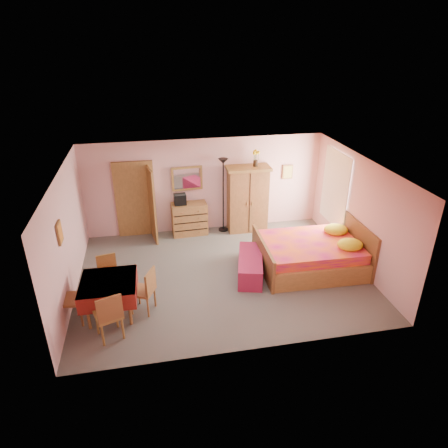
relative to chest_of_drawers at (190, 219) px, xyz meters
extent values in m
plane|color=#605B54|center=(0.49, -2.24, -0.45)|extent=(6.50, 6.50, 0.00)
plane|color=brown|center=(0.49, -2.24, 2.15)|extent=(6.50, 6.50, 0.00)
cube|color=#D99D9F|center=(0.49, 0.26, 0.85)|extent=(6.50, 0.10, 2.60)
cube|color=#D99D9F|center=(0.49, -4.74, 0.85)|extent=(6.50, 0.10, 2.60)
cube|color=#D99D9F|center=(-2.76, -2.24, 0.85)|extent=(0.10, 5.00, 2.60)
cube|color=#D99D9F|center=(3.74, -2.24, 0.85)|extent=(0.10, 5.00, 2.60)
cube|color=#9E6B35|center=(-1.41, 0.23, 0.57)|extent=(1.06, 0.12, 2.15)
cube|color=white|center=(3.70, -1.04, 1.00)|extent=(0.08, 1.40, 1.95)
cube|color=orange|center=(-2.73, -2.84, 1.25)|extent=(0.04, 0.32, 0.42)
cube|color=#D8BF59|center=(2.84, 0.23, 1.10)|extent=(0.30, 0.04, 0.40)
cube|color=#966233|center=(0.00, 0.00, 0.00)|extent=(0.97, 0.51, 0.90)
cube|color=white|center=(0.00, 0.21, 1.10)|extent=(0.84, 0.11, 0.66)
cube|color=black|center=(-0.23, 0.00, 0.60)|extent=(0.33, 0.25, 0.30)
cube|color=black|center=(0.95, 0.03, 0.60)|extent=(0.34, 0.34, 2.09)
cube|color=brown|center=(1.62, -0.05, 0.48)|extent=(1.19, 0.63, 1.86)
cube|color=yellow|center=(1.82, -0.03, 1.63)|extent=(0.18, 0.18, 0.45)
cube|color=#BF1262|center=(2.59, -2.31, 0.11)|extent=(2.45, 1.96, 1.11)
cube|color=maroon|center=(1.12, -2.37, -0.21)|extent=(0.87, 1.52, 0.48)
cube|color=maroon|center=(-1.94, -3.23, -0.06)|extent=(1.08, 1.08, 0.78)
cube|color=olive|center=(-1.92, -3.90, 0.05)|extent=(0.58, 0.58, 1.00)
cube|color=#9A6334|center=(-2.00, -2.55, -0.01)|extent=(0.48, 0.48, 0.89)
cube|color=#925B31|center=(-2.64, -3.30, 0.06)|extent=(0.52, 0.52, 1.03)
cube|color=#A86A38|center=(-1.31, -3.24, 0.03)|extent=(0.58, 0.58, 0.96)
camera|label=1|loc=(-0.98, -9.97, 4.63)|focal=32.00mm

